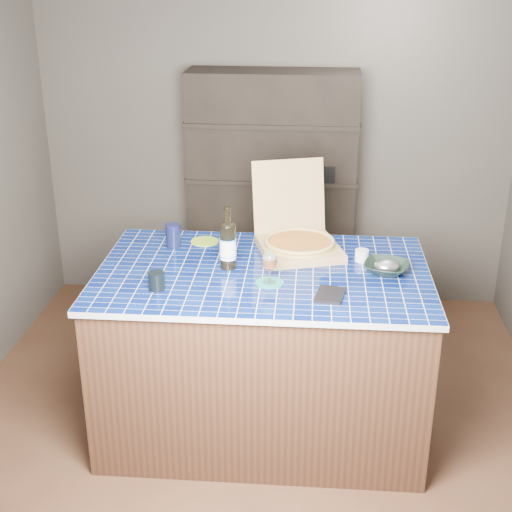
# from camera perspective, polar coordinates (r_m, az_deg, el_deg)

# --- Properties ---
(room) EXTENTS (3.50, 3.50, 3.50)m
(room) POSITION_cam_1_polar(r_m,az_deg,el_deg) (3.70, -0.40, 2.85)
(room) COLOR #533823
(room) RESTS_ON ground
(shelving_unit) EXTENTS (1.20, 0.41, 1.80)m
(shelving_unit) POSITION_cam_1_polar(r_m,az_deg,el_deg) (5.26, 1.35, 4.91)
(shelving_unit) COLOR black
(shelving_unit) RESTS_ON floor
(kitchen_island) EXTENTS (1.78, 1.15, 0.97)m
(kitchen_island) POSITION_cam_1_polar(r_m,az_deg,el_deg) (4.02, 0.56, -7.48)
(kitchen_island) COLOR #412819
(kitchen_island) RESTS_ON floor
(pizza_box) EXTENTS (0.56, 0.63, 0.47)m
(pizza_box) POSITION_cam_1_polar(r_m,az_deg,el_deg) (4.03, 3.41, 1.27)
(pizza_box) COLOR tan
(pizza_box) RESTS_ON kitchen_island
(mead_bottle) EXTENTS (0.09, 0.09, 0.34)m
(mead_bottle) POSITION_cam_1_polar(r_m,az_deg,el_deg) (3.79, -2.27, 0.94)
(mead_bottle) COLOR black
(mead_bottle) RESTS_ON kitchen_island
(teal_trivet) EXTENTS (0.15, 0.15, 0.01)m
(teal_trivet) POSITION_cam_1_polar(r_m,az_deg,el_deg) (3.65, 1.10, -2.15)
(teal_trivet) COLOR #177C75
(teal_trivet) RESTS_ON kitchen_island
(wine_glass) EXTENTS (0.08, 0.08, 0.17)m
(wine_glass) POSITION_cam_1_polar(r_m,az_deg,el_deg) (3.60, 1.11, -0.42)
(wine_glass) COLOR white
(wine_glass) RESTS_ON teal_trivet
(tumbler) EXTENTS (0.08, 0.08, 0.09)m
(tumbler) POSITION_cam_1_polar(r_m,az_deg,el_deg) (3.60, -7.96, -1.98)
(tumbler) COLOR black
(tumbler) RESTS_ON kitchen_island
(dvd_case) EXTENTS (0.16, 0.21, 0.01)m
(dvd_case) POSITION_cam_1_polar(r_m,az_deg,el_deg) (3.53, 5.95, -3.10)
(dvd_case) COLOR black
(dvd_case) RESTS_ON kitchen_island
(bowl) EXTENTS (0.29, 0.29, 0.06)m
(bowl) POSITION_cam_1_polar(r_m,az_deg,el_deg) (3.82, 10.39, -0.93)
(bowl) COLOR black
(bowl) RESTS_ON kitchen_island
(foil_contents) EXTENTS (0.13, 0.11, 0.06)m
(foil_contents) POSITION_cam_1_polar(r_m,az_deg,el_deg) (3.82, 10.41, -0.77)
(foil_contents) COLOR silver
(foil_contents) RESTS_ON bowl
(white_jar) EXTENTS (0.08, 0.08, 0.06)m
(white_jar) POSITION_cam_1_polar(r_m,az_deg,el_deg) (3.95, 8.46, 0.04)
(white_jar) COLOR silver
(white_jar) RESTS_ON kitchen_island
(navy_cup) EXTENTS (0.09, 0.09, 0.14)m
(navy_cup) POSITION_cam_1_polar(r_m,az_deg,el_deg) (4.12, -6.64, 1.65)
(navy_cup) COLOR black
(navy_cup) RESTS_ON kitchen_island
(green_trivet) EXTENTS (0.16, 0.16, 0.01)m
(green_trivet) POSITION_cam_1_polar(r_m,az_deg,el_deg) (4.20, -4.13, 1.18)
(green_trivet) COLOR #7FAF25
(green_trivet) RESTS_ON kitchen_island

